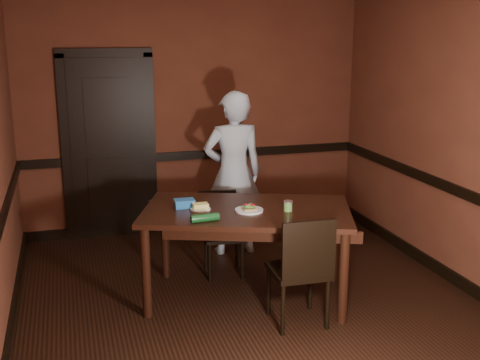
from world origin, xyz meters
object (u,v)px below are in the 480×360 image
dining_table (247,254)px  chair_far (224,234)px  chair_near (298,269)px  sauce_jar (288,206)px  person (233,174)px  cheese_saucer (200,207)px  food_tub (184,203)px  sandwich_plate (249,209)px

dining_table → chair_far: dining_table is taller
chair_near → sauce_jar: 0.57m
chair_near → sauce_jar: size_ratio=10.23×
person → sauce_jar: person is taller
chair_near → cheese_saucer: chair_near is taller
chair_far → food_tub: size_ratio=4.51×
person → sandwich_plate: 1.24m
dining_table → chair_near: 0.62m
sandwich_plate → food_tub: food_tub is taller
cheese_saucer → person: bearing=60.8°
sauce_jar → food_tub: size_ratio=0.51×
chair_far → cheese_saucer: cheese_saucer is taller
sauce_jar → sandwich_plate: bearing=163.6°
dining_table → food_tub: size_ratio=9.95×
person → cheese_saucer: 1.22m
dining_table → sauce_jar: sauce_jar is taller
chair_near → cheese_saucer: 1.00m
cheese_saucer → food_tub: (-0.12, 0.10, 0.02)m
chair_far → sauce_jar: size_ratio=8.85×
sauce_jar → chair_far: bearing=115.9°
person → dining_table: bearing=81.8°
chair_far → sandwich_plate: bearing=-79.0°
chair_far → chair_near: size_ratio=0.86×
chair_near → sandwich_plate: 0.67m
chair_far → chair_near: (0.32, -1.15, 0.06)m
dining_table → food_tub: food_tub is taller
dining_table → food_tub: 0.71m
sauce_jar → food_tub: bearing=157.2°
cheese_saucer → chair_near: bearing=-44.1°
person → sandwich_plate: (-0.20, -1.22, -0.02)m
dining_table → chair_far: bearing=115.1°
sandwich_plate → cheese_saucer: size_ratio=1.37×
cheese_saucer → food_tub: food_tub is taller
sauce_jar → cheese_saucer: bearing=160.4°
chair_far → food_tub: 0.78m
dining_table → cheese_saucer: bearing=-172.6°
chair_near → food_tub: size_ratio=5.21×
sandwich_plate → cheese_saucer: 0.42m
person → chair_far: bearing=66.9°
sandwich_plate → sauce_jar: bearing=-16.4°
chair_near → person: size_ratio=0.54×
sandwich_plate → chair_near: bearing=-60.8°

